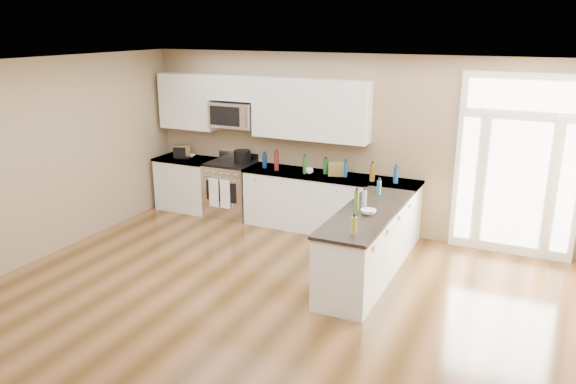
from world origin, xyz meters
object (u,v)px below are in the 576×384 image
at_px(stockpot, 242,156).
at_px(toaster_oven, 183,151).
at_px(kitchen_range, 231,189).
at_px(peninsula_cabinet, 367,248).

relative_size(stockpot, toaster_oven, 1.02).
bearing_deg(stockpot, kitchen_range, -148.57).
height_order(kitchen_range, toaster_oven, toaster_oven).
distance_m(kitchen_range, toaster_oven, 1.12).
distance_m(peninsula_cabinet, toaster_oven, 4.17).
relative_size(kitchen_range, toaster_oven, 3.80).
height_order(kitchen_range, stockpot, stockpot).
bearing_deg(kitchen_range, peninsula_cabinet, -26.50).
height_order(peninsula_cabinet, kitchen_range, kitchen_range).
bearing_deg(peninsula_cabinet, toaster_oven, 159.51).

